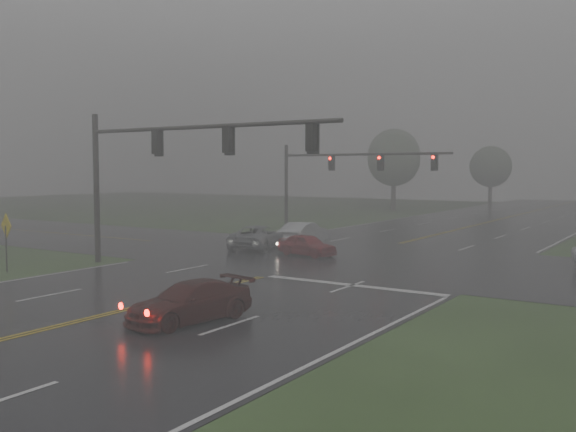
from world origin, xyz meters
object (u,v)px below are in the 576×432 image
Objects in this scene: sedan_silver at (304,244)px; car_grey at (259,249)px; signal_gantry_far at (334,171)px; signal_gantry_near at (160,157)px; sedan_red at (307,256)px; sedan_maroon at (190,322)px.

car_grey is at bearing 68.13° from sedan_silver.
signal_gantry_far reaches higher than sedan_silver.
sedan_silver is at bearing 88.32° from signal_gantry_near.
sedan_silver is 14.05m from signal_gantry_near.
sedan_red is 5.72m from sedan_silver.
signal_gantry_far is (-0.86, 5.56, 4.84)m from sedan_silver.
sedan_maroon is 19.33m from car_grey.
signal_gantry_far is at bearing 91.48° from signal_gantry_near.
car_grey is at bearing 85.19° from sedan_red.
sedan_maroon is 0.30× the size of signal_gantry_near.
sedan_red is 0.28× the size of signal_gantry_far.
sedan_red is 12.09m from signal_gantry_far.
signal_gantry_far is (-0.48, 18.46, -0.71)m from signal_gantry_near.
signal_gantry_far is (-4.01, 10.33, 4.84)m from sedan_red.
sedan_red is at bearing 118.51° from sedan_maroon.
car_grey is (-9.36, 16.91, 0.00)m from sedan_maroon.
sedan_maroon is 0.99× the size of sedan_silver.
sedan_silver reaches higher than sedan_maroon.
sedan_maroon is at bearing -150.68° from sedan_red.
signal_gantry_far reaches higher than car_grey.
sedan_maroon is 22.05m from sedan_silver.
sedan_silver is at bearing -121.07° from car_grey.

